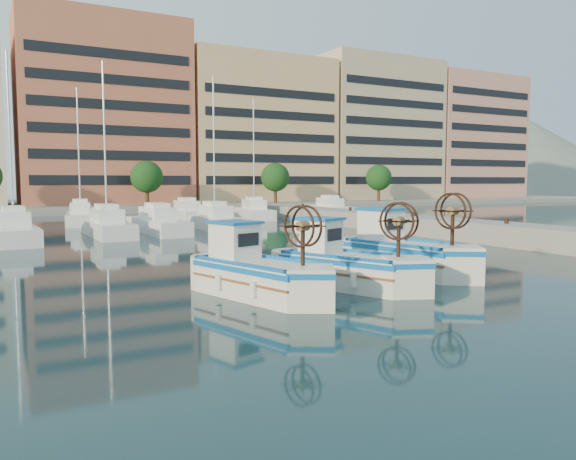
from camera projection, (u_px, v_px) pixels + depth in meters
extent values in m
plane|color=#193C41|center=(396.00, 277.00, 21.42)|extent=(300.00, 300.00, 0.00)
cube|color=gray|center=(480.00, 231.00, 34.52)|extent=(3.00, 60.00, 1.20)
cube|color=gray|center=(96.00, 205.00, 80.20)|extent=(180.00, 40.00, 0.60)
cube|color=#B76247|center=(103.00, 113.00, 77.80)|extent=(22.00, 14.00, 25.00)
cube|color=black|center=(113.00, 107.00, 71.66)|extent=(20.24, 0.12, 22.50)
cube|color=#DBAE79|center=(254.00, 131.00, 88.77)|extent=(23.00, 14.00, 22.00)
cube|color=black|center=(273.00, 127.00, 82.63)|extent=(21.16, 0.12, 19.80)
cube|color=tan|center=(371.00, 131.00, 99.52)|extent=(22.00, 14.00, 24.00)
cube|color=black|center=(397.00, 127.00, 93.38)|extent=(20.24, 0.12, 21.60)
cube|color=tan|center=(462.00, 138.00, 109.93)|extent=(21.00, 14.00, 23.00)
cube|color=black|center=(490.00, 135.00, 103.79)|extent=(19.32, 0.12, 20.70)
cylinder|color=#3F2B19|center=(147.00, 198.00, 70.13)|extent=(0.50, 0.50, 3.00)
sphere|color=#1C4C1B|center=(147.00, 177.00, 69.90)|extent=(4.00, 4.00, 4.00)
cylinder|color=#3F2B19|center=(275.00, 197.00, 78.62)|extent=(0.50, 0.50, 3.00)
sphere|color=#1C4C1B|center=(275.00, 177.00, 78.38)|extent=(4.00, 4.00, 4.00)
cylinder|color=#3F2B19|center=(378.00, 195.00, 87.10)|extent=(0.50, 0.50, 3.00)
sphere|color=#1C4C1B|center=(379.00, 178.00, 86.86)|extent=(4.00, 4.00, 4.00)
cone|color=slate|center=(518.00, 192.00, 183.94)|extent=(160.00, 160.00, 50.00)
cube|color=white|center=(14.00, 233.00, 34.45)|extent=(2.56, 9.98, 1.00)
cylinder|color=silver|center=(10.00, 143.00, 33.97)|extent=(0.12, 0.12, 11.00)
cube|color=white|center=(107.00, 228.00, 37.62)|extent=(2.29, 8.48, 1.00)
cylinder|color=silver|center=(105.00, 146.00, 37.15)|extent=(0.12, 0.12, 11.00)
cube|color=white|center=(158.00, 226.00, 39.65)|extent=(2.49, 8.75, 1.00)
cube|color=white|center=(215.00, 223.00, 42.72)|extent=(2.21, 8.15, 1.00)
cylinder|color=silver|center=(214.00, 150.00, 42.24)|extent=(0.12, 0.12, 11.00)
cube|color=white|center=(81.00, 218.00, 47.99)|extent=(3.51, 9.05, 1.00)
cylinder|color=silver|center=(79.00, 153.00, 47.51)|extent=(0.12, 0.12, 11.00)
cube|color=white|center=(187.00, 215.00, 52.53)|extent=(2.67, 8.58, 1.00)
cube|color=white|center=(254.00, 214.00, 54.73)|extent=(3.52, 8.25, 1.00)
cylinder|color=silver|center=(254.00, 157.00, 54.25)|extent=(0.12, 0.12, 11.00)
cube|color=white|center=(330.00, 210.00, 61.08)|extent=(2.89, 8.21, 1.00)
cube|color=silver|center=(260.00, 280.00, 17.77)|extent=(3.02, 4.77, 1.11)
cube|color=#0E60B7|center=(260.00, 267.00, 17.73)|extent=(3.12, 4.92, 0.17)
cube|color=#1638AF|center=(260.00, 269.00, 17.74)|extent=(2.50, 4.23, 0.06)
cube|color=white|center=(235.00, 241.00, 18.58)|extent=(1.49, 1.63, 1.16)
cube|color=#0E60B7|center=(235.00, 222.00, 18.52)|extent=(1.68, 1.83, 0.08)
cylinder|color=#331E14|center=(303.00, 249.00, 16.31)|extent=(0.13, 0.13, 1.22)
cylinder|color=brown|center=(303.00, 226.00, 16.25)|extent=(0.40, 0.38, 0.29)
torus|color=#331E14|center=(299.00, 226.00, 16.14)|extent=(0.40, 1.21, 1.23)
torus|color=#331E14|center=(307.00, 226.00, 16.36)|extent=(0.40, 1.21, 1.23)
cube|color=silver|center=(348.00, 271.00, 19.40)|extent=(3.52, 4.85, 1.11)
cube|color=#0E60B7|center=(348.00, 259.00, 19.36)|extent=(3.62, 5.00, 0.17)
cube|color=#1638AF|center=(348.00, 261.00, 19.37)|extent=(2.96, 4.27, 0.06)
cube|color=white|center=(318.00, 236.00, 20.09)|extent=(1.62, 1.73, 1.17)
cube|color=#0E60B7|center=(318.00, 219.00, 20.04)|extent=(1.83, 1.94, 0.08)
cylinder|color=#331E14|center=(399.00, 241.00, 18.12)|extent=(0.13, 0.13, 1.23)
cylinder|color=brown|center=(399.00, 221.00, 18.06)|extent=(0.43, 0.41, 0.30)
torus|color=#331E14|center=(397.00, 221.00, 17.93)|extent=(0.56, 1.17, 1.24)
torus|color=#331E14|center=(401.00, 221.00, 18.18)|extent=(0.56, 1.17, 1.24)
cube|color=silver|center=(407.00, 259.00, 22.23)|extent=(2.95, 5.13, 1.21)
cube|color=#0E60B7|center=(407.00, 247.00, 22.19)|extent=(3.04, 5.29, 0.18)
cube|color=#1638AF|center=(407.00, 249.00, 22.20)|extent=(2.41, 4.57, 0.07)
cube|color=white|center=(381.00, 226.00, 23.19)|extent=(1.52, 1.71, 1.26)
cube|color=#0E60B7|center=(381.00, 209.00, 23.13)|extent=(1.73, 1.91, 0.09)
cylinder|color=#331E14|center=(452.00, 230.00, 20.52)|extent=(0.14, 0.14, 1.33)
cylinder|color=brown|center=(453.00, 211.00, 20.46)|extent=(0.42, 0.39, 0.32)
torus|color=#331E14|center=(450.00, 211.00, 20.35)|extent=(0.33, 1.34, 1.34)
torus|color=#331E14|center=(456.00, 211.00, 20.57)|extent=(0.33, 1.34, 1.34)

